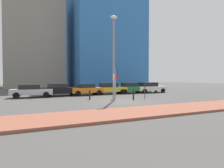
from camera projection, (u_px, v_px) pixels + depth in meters
name	position (u px, v px, depth m)	size (l,w,h in m)	color
ground_plane	(122.00, 101.00, 17.69)	(120.00, 120.00, 0.00)	#4C4947
sidewalk_brick	(163.00, 110.00, 12.39)	(40.00, 3.36, 0.14)	#93513D
parked_car_silver	(31.00, 91.00, 20.93)	(4.41, 2.12, 1.41)	#B7BABF
parked_car_black	(60.00, 90.00, 22.64)	(4.48, 2.08, 1.47)	black
parked_car_orange	(86.00, 89.00, 23.75)	(4.05, 2.09, 1.41)	orange
parked_car_yellow	(109.00, 88.00, 25.38)	(4.53, 2.09, 1.49)	gold
parked_car_green	(131.00, 88.00, 26.71)	(4.22, 2.10, 1.47)	#237238
parked_car_white	(150.00, 87.00, 27.73)	(4.59, 1.96, 1.49)	white
parking_sign_post	(116.00, 79.00, 20.30)	(0.60, 0.10, 3.14)	gray
parking_meter	(145.00, 89.00, 20.51)	(0.18, 0.14, 1.48)	#4C4C51
street_lamp	(114.00, 52.00, 17.78)	(0.70, 0.36, 7.91)	gray
traffic_bollard_near	(90.00, 95.00, 18.80)	(0.15, 0.15, 0.93)	black
traffic_bollard_mid	(133.00, 94.00, 18.85)	(0.15, 0.15, 1.05)	black
building_colorful_midrise	(104.00, 40.00, 48.00)	(16.52, 14.91, 23.34)	#3372BF
building_under_construction	(34.00, 34.00, 44.86)	(11.89, 14.92, 25.04)	gray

